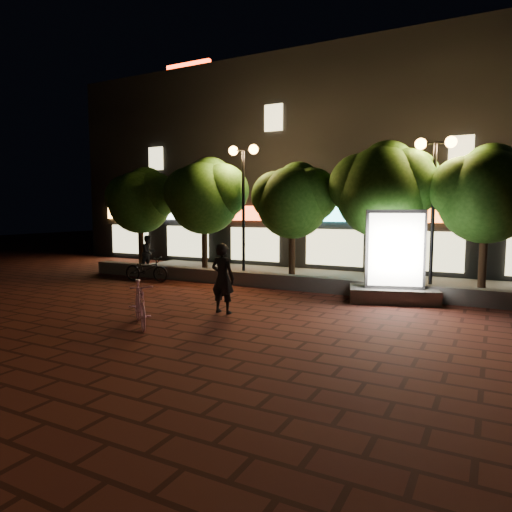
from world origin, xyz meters
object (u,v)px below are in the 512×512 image
Objects in this scene: street_lamp_right at (434,174)px; tree_left at (206,193)px; tree_right at (384,186)px; scooter_pink at (140,304)px; ad_kiosk at (394,265)px; tree_far_left at (142,198)px; pedestrian at (148,252)px; rider at (223,278)px; scooter_parked at (147,269)px; tree_mid at (294,198)px; street_lamp_left at (243,177)px; tree_far_right at (488,190)px.

tree_left is at bearing 178.32° from street_lamp_right.
scooter_pink is (-3.94, -7.80, -3.02)m from tree_right.
tree_right is 3.24m from ad_kiosk.
pedestrian is (0.45, -0.16, -2.44)m from tree_far_left.
pedestrian is at bearing 81.43° from scooter_pink.
rider is 1.03× the size of scooter_parked.
tree_mid is 6.31m from scooter_parked.
tree_far_left is at bearing 33.60° from scooter_parked.
tree_far_left is at bearing -180.00° from tree_right.
street_lamp_left is at bearing 52.09° from scooter_pink.
rider is at bearing -121.39° from pedestrian.
rider is 1.22× the size of pedestrian.
street_lamp_left reaches higher than tree_left.
tree_far_right reaches higher than rider.
tree_left is 7.55m from rider.
tree_right is at bearing 2.81° from street_lamp_left.
tree_far_right reaches higher than scooter_parked.
tree_left reaches higher than rider.
ad_kiosk is 1.82× the size of pedestrian.
pedestrian reaches higher than scooter_parked.
scooter_parked is at bearing -168.05° from tree_far_right.
street_lamp_left is (-5.36, -0.26, 0.46)m from tree_right.
street_lamp_right is at bearing 4.90° from scooter_pink.
tree_mid is 2.22m from street_lamp_left.
scooter_parked is at bearing 81.58° from scooter_pink.
tree_right reaches higher than pedestrian.
tree_left is 2.58× the size of rider.
street_lamp_left reaches higher than tree_mid.
ad_kiosk is (-0.84, -1.70, -2.77)m from street_lamp_right.
rider is (0.34, -5.65, -2.27)m from tree_mid.
tree_mid is at bearing -180.00° from tree_right.
street_lamp_right is at bearing 0.00° from street_lamp_left.
street_lamp_left is at bearing -7.70° from tree_left.
tree_right is 1.70m from street_lamp_right.
tree_right is at bearing -83.98° from scooter_parked.
tree_right reaches higher than street_lamp_right.
street_lamp_right is (4.95, -0.26, 0.68)m from tree_mid.
tree_mid is 3.32m from tree_right.
tree_left is 8.96m from street_lamp_right.
tree_far_left reaches higher than tree_mid.
rider is (2.39, -5.39, -3.08)m from street_lamp_left.
tree_right is 10.70m from pedestrian.
scooter_parked is at bearing -135.07° from pedestrian.
ad_kiosk reaches higher than scooter_parked.
tree_left reaches higher than tree_far_left.
tree_left is at bearing 180.00° from tree_far_right.
tree_right is 5.38m from street_lamp_left.
tree_mid reaches higher than ad_kiosk.
rider is at bearing -35.80° from tree_far_left.
tree_mid is at bearing 154.45° from ad_kiosk.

